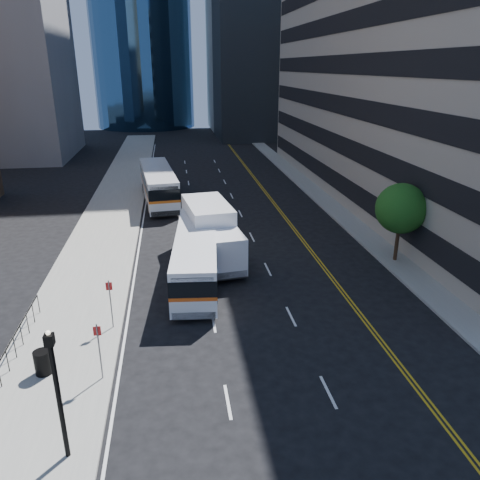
{
  "coord_description": "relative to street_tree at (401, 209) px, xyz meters",
  "views": [
    {
      "loc": [
        -5.14,
        -18.54,
        12.1
      ],
      "look_at": [
        -1.56,
        6.09,
        2.8
      ],
      "focal_mm": 35.0,
      "sensor_mm": 36.0,
      "label": 1
    }
  ],
  "objects": [
    {
      "name": "street_tree",
      "position": [
        0.0,
        0.0,
        0.0
      ],
      "size": [
        3.2,
        3.2,
        5.1
      ],
      "color": "#332114",
      "rests_on": "sidewalk_east"
    },
    {
      "name": "ground",
      "position": [
        -9.0,
        -8.0,
        -3.64
      ],
      "size": [
        160.0,
        160.0,
        0.0
      ],
      "primitive_type": "plane",
      "color": "black",
      "rests_on": "ground"
    },
    {
      "name": "bus_rear",
      "position": [
        -15.56,
        17.08,
        -1.95
      ],
      "size": [
        3.89,
        12.19,
        3.09
      ],
      "rotation": [
        0.0,
        0.0,
        0.11
      ],
      "color": "silver",
      "rests_on": "ground"
    },
    {
      "name": "sidewalk_east",
      "position": [
        -0.0,
        17.0,
        -3.57
      ],
      "size": [
        2.0,
        90.0,
        0.15
      ],
      "primitive_type": "cube",
      "color": "gray",
      "rests_on": "ground"
    },
    {
      "name": "box_truck",
      "position": [
        -11.87,
        1.97,
        -1.71
      ],
      "size": [
        3.59,
        7.94,
        3.67
      ],
      "rotation": [
        0.0,
        0.0,
        0.13
      ],
      "color": "white",
      "rests_on": "ground"
    },
    {
      "name": "trash_can",
      "position": [
        -19.83,
        -9.32,
        -2.97
      ],
      "size": [
        0.72,
        0.72,
        1.03
      ],
      "primitive_type": "cylinder",
      "rotation": [
        0.0,
        0.0,
        0.05
      ],
      "color": "black",
      "rests_on": "sidewalk_west"
    },
    {
      "name": "bus_front",
      "position": [
        -13.0,
        -0.7,
        -2.1
      ],
      "size": [
        3.35,
        11.09,
        2.82
      ],
      "rotation": [
        0.0,
        0.0,
        -0.09
      ],
      "color": "white",
      "rests_on": "ground"
    },
    {
      "name": "lamp_post",
      "position": [
        -18.0,
        -14.0,
        -0.92
      ],
      "size": [
        0.28,
        0.28,
        4.56
      ],
      "color": "black",
      "rests_on": "sidewalk_west"
    },
    {
      "name": "sidewalk_west",
      "position": [
        -19.5,
        17.0,
        -3.57
      ],
      "size": [
        5.0,
        90.0,
        0.15
      ],
      "primitive_type": "cube",
      "color": "gray",
      "rests_on": "ground"
    }
  ]
}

